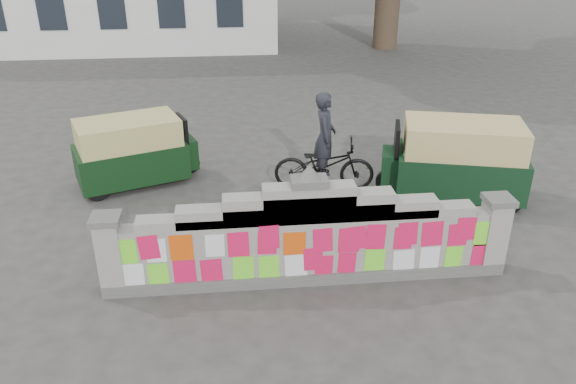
{
  "coord_description": "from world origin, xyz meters",
  "views": [
    {
      "loc": [
        -1.09,
        -7.48,
        5.22
      ],
      "look_at": [
        -0.21,
        1.0,
        1.1
      ],
      "focal_mm": 35.0,
      "sensor_mm": 36.0,
      "label": 1
    }
  ],
  "objects_px": {
    "cyclist_rider": "(325,148)",
    "rickshaw_right": "(457,159)",
    "cyclist_bike": "(324,165)",
    "pedestrian": "(413,170)",
    "rickshaw_left": "(133,151)"
  },
  "relations": [
    {
      "from": "cyclist_rider",
      "to": "rickshaw_right",
      "type": "bearing_deg",
      "value": -95.71
    },
    {
      "from": "pedestrian",
      "to": "rickshaw_right",
      "type": "height_order",
      "value": "rickshaw_right"
    },
    {
      "from": "cyclist_bike",
      "to": "cyclist_rider",
      "type": "xyz_separation_m",
      "value": [
        0.0,
        0.0,
        0.39
      ]
    },
    {
      "from": "cyclist_rider",
      "to": "rickshaw_left",
      "type": "height_order",
      "value": "cyclist_rider"
    },
    {
      "from": "cyclist_rider",
      "to": "rickshaw_left",
      "type": "xyz_separation_m",
      "value": [
        -4.06,
        0.73,
        -0.18
      ]
    },
    {
      "from": "rickshaw_right",
      "to": "rickshaw_left",
      "type": "bearing_deg",
      "value": 2.92
    },
    {
      "from": "cyclist_bike",
      "to": "rickshaw_left",
      "type": "distance_m",
      "value": 4.13
    },
    {
      "from": "cyclist_bike",
      "to": "cyclist_rider",
      "type": "distance_m",
      "value": 0.39
    },
    {
      "from": "pedestrian",
      "to": "rickshaw_right",
      "type": "relative_size",
      "value": 0.49
    },
    {
      "from": "cyclist_bike",
      "to": "pedestrian",
      "type": "bearing_deg",
      "value": -108.78
    },
    {
      "from": "cyclist_rider",
      "to": "cyclist_bike",
      "type": "bearing_deg",
      "value": 98.41
    },
    {
      "from": "rickshaw_left",
      "to": "cyclist_bike",
      "type": "bearing_deg",
      "value": -30.81
    },
    {
      "from": "rickshaw_right",
      "to": "pedestrian",
      "type": "bearing_deg",
      "value": 25.79
    },
    {
      "from": "pedestrian",
      "to": "rickshaw_left",
      "type": "bearing_deg",
      "value": -146.81
    },
    {
      "from": "rickshaw_left",
      "to": "rickshaw_right",
      "type": "distance_m",
      "value": 6.82
    }
  ]
}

